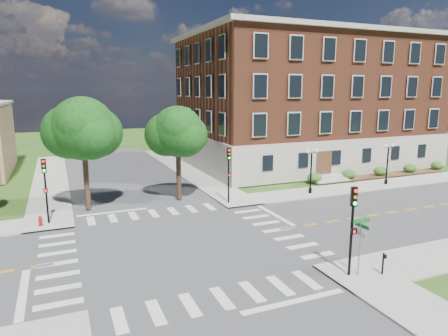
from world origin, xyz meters
name	(u,v)px	position (x,y,z in m)	size (l,w,h in m)	color
ground	(179,245)	(0.00, 0.00, 0.00)	(160.00, 160.00, 0.00)	#274914
road_ew	(179,245)	(0.00, 0.00, 0.01)	(90.00, 12.00, 0.01)	#3D3D3F
road_ns	(179,245)	(0.00, 0.00, 0.01)	(12.00, 90.00, 0.01)	#3D3D3F
sidewalk_ne	(271,177)	(15.38, 15.38, 0.06)	(34.00, 34.00, 0.12)	#9E9B93
crosswalk_east	(277,230)	(7.20, 0.00, 0.00)	(2.20, 10.20, 0.02)	silver
stop_bar_east	(275,215)	(8.80, 3.00, 0.00)	(0.40, 5.50, 0.00)	silver
main_building	(305,101)	(24.00, 21.99, 8.34)	(30.60, 22.40, 16.50)	gray
shrub_row	(380,177)	(27.00, 10.80, 0.00)	(18.00, 2.00, 1.30)	#28521B
tree_c	(83,129)	(-4.77, 10.08, 6.73)	(5.05, 5.05, 9.17)	black
tree_d	(178,132)	(3.02, 10.19, 6.18)	(4.46, 4.46, 8.32)	black
traffic_signal_se	(352,220)	(7.06, -7.77, 3.19)	(0.38, 0.46, 4.80)	black
traffic_signal_ne	(229,168)	(6.66, 7.39, 3.19)	(0.37, 0.43, 4.80)	black
traffic_signal_nw	(45,183)	(-7.74, 7.55, 3.19)	(0.34, 0.38, 4.80)	black
twin_lamp_west	(311,168)	(15.12, 7.41, 2.52)	(1.36, 0.36, 4.23)	black
twin_lamp_east	(388,161)	(24.56, 7.46, 2.52)	(1.36, 0.36, 4.23)	black
street_sign_pole	(361,236)	(7.51, -7.94, 2.31)	(1.10, 1.10, 3.10)	gray
push_button_post	(383,262)	(8.75, -8.41, 0.80)	(0.14, 0.21, 1.20)	black
fire_hydrant	(41,221)	(-8.26, 7.12, 0.46)	(0.35, 0.35, 0.75)	#9C0C14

